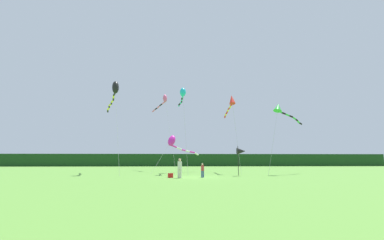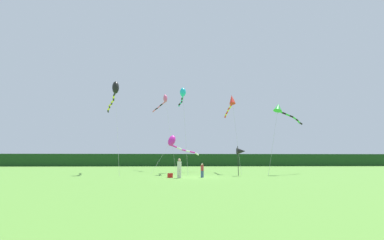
{
  "view_description": "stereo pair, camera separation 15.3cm",
  "coord_description": "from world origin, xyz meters",
  "px_view_note": "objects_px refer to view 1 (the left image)",
  "views": [
    {
      "loc": [
        -1.5,
        -24.09,
        1.57
      ],
      "look_at": [
        0.0,
        6.0,
        6.32
      ],
      "focal_mm": 23.9,
      "sensor_mm": 36.0,
      "label": 1
    },
    {
      "loc": [
        -1.35,
        -24.1,
        1.57
      ],
      "look_at": [
        0.0,
        6.0,
        6.32
      ],
      "focal_mm": 23.9,
      "sensor_mm": 36.0,
      "label": 2
    }
  ],
  "objects_px": {
    "cooler_box": "(171,175)",
    "kite_magenta": "(174,142)",
    "person_child": "(203,170)",
    "kite_red": "(231,102)",
    "kite_black": "(115,90)",
    "kite_green": "(281,110)",
    "kite_cyan": "(183,94)",
    "banner_flag_pole": "(241,151)",
    "kite_rainbow": "(164,100)",
    "person_adult": "(180,167)"
  },
  "relations": [
    {
      "from": "cooler_box",
      "to": "kite_magenta",
      "type": "bearing_deg",
      "value": 89.4
    },
    {
      "from": "person_child",
      "to": "cooler_box",
      "type": "xyz_separation_m",
      "value": [
        -2.93,
        -0.1,
        -0.51
      ]
    },
    {
      "from": "kite_red",
      "to": "kite_black",
      "type": "bearing_deg",
      "value": -175.84
    },
    {
      "from": "kite_green",
      "to": "kite_magenta",
      "type": "height_order",
      "value": "kite_green"
    },
    {
      "from": "kite_cyan",
      "to": "kite_black",
      "type": "height_order",
      "value": "kite_black"
    },
    {
      "from": "kite_red",
      "to": "banner_flag_pole",
      "type": "bearing_deg",
      "value": -92.19
    },
    {
      "from": "cooler_box",
      "to": "kite_magenta",
      "type": "height_order",
      "value": "kite_magenta"
    },
    {
      "from": "kite_rainbow",
      "to": "kite_red",
      "type": "relative_size",
      "value": 1.23
    },
    {
      "from": "banner_flag_pole",
      "to": "kite_magenta",
      "type": "relative_size",
      "value": 0.48
    },
    {
      "from": "kite_green",
      "to": "kite_rainbow",
      "type": "xyz_separation_m",
      "value": [
        -14.53,
        11.64,
        3.7
      ]
    },
    {
      "from": "person_adult",
      "to": "kite_black",
      "type": "distance_m",
      "value": 14.22
    },
    {
      "from": "person_child",
      "to": "kite_black",
      "type": "bearing_deg",
      "value": 145.83
    },
    {
      "from": "cooler_box",
      "to": "kite_cyan",
      "type": "height_order",
      "value": "kite_cyan"
    },
    {
      "from": "person_adult",
      "to": "person_child",
      "type": "height_order",
      "value": "person_adult"
    },
    {
      "from": "kite_green",
      "to": "kite_rainbow",
      "type": "height_order",
      "value": "kite_rainbow"
    },
    {
      "from": "person_adult",
      "to": "cooler_box",
      "type": "bearing_deg",
      "value": 145.76
    },
    {
      "from": "kite_green",
      "to": "kite_rainbow",
      "type": "bearing_deg",
      "value": 141.32
    },
    {
      "from": "kite_magenta",
      "to": "kite_red",
      "type": "xyz_separation_m",
      "value": [
        7.28,
        -1.05,
        5.12
      ]
    },
    {
      "from": "cooler_box",
      "to": "kite_cyan",
      "type": "xyz_separation_m",
      "value": [
        1.13,
        6.83,
        9.45
      ]
    },
    {
      "from": "banner_flag_pole",
      "to": "kite_magenta",
      "type": "distance_m",
      "value": 9.71
    },
    {
      "from": "cooler_box",
      "to": "banner_flag_pole",
      "type": "bearing_deg",
      "value": 19.43
    },
    {
      "from": "cooler_box",
      "to": "kite_rainbow",
      "type": "distance_m",
      "value": 20.18
    },
    {
      "from": "person_adult",
      "to": "cooler_box",
      "type": "relative_size",
      "value": 3.56
    },
    {
      "from": "person_child",
      "to": "banner_flag_pole",
      "type": "relative_size",
      "value": 0.42
    },
    {
      "from": "kite_red",
      "to": "kite_magenta",
      "type": "bearing_deg",
      "value": 171.83
    },
    {
      "from": "kite_rainbow",
      "to": "kite_black",
      "type": "distance_m",
      "value": 11.31
    },
    {
      "from": "kite_black",
      "to": "person_child",
      "type": "bearing_deg",
      "value": -34.17
    },
    {
      "from": "person_adult",
      "to": "kite_rainbow",
      "type": "xyz_separation_m",
      "value": [
        -2.65,
        17.42,
        10.19
      ]
    },
    {
      "from": "person_child",
      "to": "kite_red",
      "type": "bearing_deg",
      "value": 60.62
    },
    {
      "from": "kite_rainbow",
      "to": "kite_black",
      "type": "xyz_separation_m",
      "value": [
        -5.32,
        -9.91,
        -1.11
      ]
    },
    {
      "from": "person_adult",
      "to": "person_child",
      "type": "relative_size",
      "value": 1.35
    },
    {
      "from": "kite_magenta",
      "to": "kite_rainbow",
      "type": "height_order",
      "value": "kite_rainbow"
    },
    {
      "from": "banner_flag_pole",
      "to": "kite_black",
      "type": "bearing_deg",
      "value": 162.87
    },
    {
      "from": "banner_flag_pole",
      "to": "kite_rainbow",
      "type": "xyz_separation_m",
      "value": [
        -9.0,
        14.33,
        8.68
      ]
    },
    {
      "from": "kite_magenta",
      "to": "kite_rainbow",
      "type": "xyz_separation_m",
      "value": [
        -1.93,
        7.81,
        7.32
      ]
    },
    {
      "from": "kite_green",
      "to": "kite_magenta",
      "type": "distance_m",
      "value": 13.66
    },
    {
      "from": "banner_flag_pole",
      "to": "kite_magenta",
      "type": "height_order",
      "value": "kite_magenta"
    },
    {
      "from": "person_adult",
      "to": "kite_black",
      "type": "bearing_deg",
      "value": 136.76
    },
    {
      "from": "person_adult",
      "to": "kite_cyan",
      "type": "bearing_deg",
      "value": 87.6
    },
    {
      "from": "person_adult",
      "to": "kite_red",
      "type": "xyz_separation_m",
      "value": [
        6.55,
        8.56,
        7.99
      ]
    },
    {
      "from": "person_child",
      "to": "cooler_box",
      "type": "height_order",
      "value": "person_child"
    },
    {
      "from": "kite_rainbow",
      "to": "kite_black",
      "type": "height_order",
      "value": "kite_rainbow"
    },
    {
      "from": "kite_red",
      "to": "kite_black",
      "type": "height_order",
      "value": "kite_black"
    },
    {
      "from": "banner_flag_pole",
      "to": "kite_cyan",
      "type": "bearing_deg",
      "value": 144.49
    },
    {
      "from": "kite_magenta",
      "to": "kite_black",
      "type": "height_order",
      "value": "kite_black"
    },
    {
      "from": "cooler_box",
      "to": "kite_cyan",
      "type": "bearing_deg",
      "value": 80.6
    },
    {
      "from": "person_adult",
      "to": "kite_magenta",
      "type": "height_order",
      "value": "kite_magenta"
    },
    {
      "from": "cooler_box",
      "to": "banner_flag_pole",
      "type": "distance_m",
      "value": 7.93
    },
    {
      "from": "person_child",
      "to": "kite_cyan",
      "type": "relative_size",
      "value": 0.12
    },
    {
      "from": "kite_green",
      "to": "kite_black",
      "type": "height_order",
      "value": "kite_black"
    }
  ]
}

